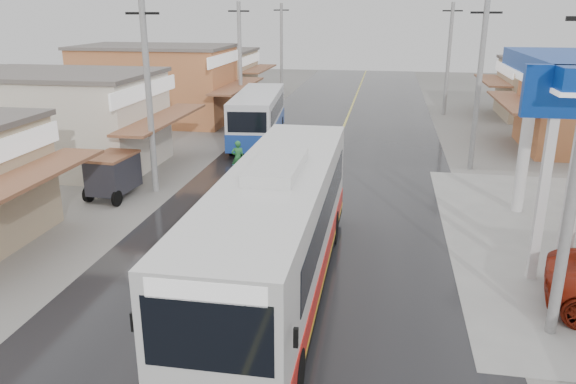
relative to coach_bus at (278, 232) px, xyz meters
name	(u,v)px	position (x,y,z in m)	size (l,w,h in m)	color
ground	(272,308)	(-0.03, -0.80, -1.86)	(120.00, 120.00, 0.00)	slate
road	(330,162)	(-0.03, 14.20, -1.85)	(12.00, 90.00, 0.02)	black
centre_line	(330,162)	(-0.03, 14.20, -1.84)	(0.15, 90.00, 0.01)	#D8CC4C
shopfronts_left	(121,140)	(-13.03, 17.20, -1.86)	(11.00, 44.00, 5.20)	tan
utility_poles_left	(206,152)	(-7.03, 15.20, -1.86)	(1.60, 50.00, 8.00)	gray
utility_poles_right	(470,169)	(6.97, 14.20, -1.86)	(1.60, 36.00, 8.00)	gray
coach_bus	(278,232)	(0.00, 0.00, 0.00)	(2.92, 12.39, 3.86)	silver
second_bus	(258,116)	(-4.67, 18.02, -0.30)	(3.20, 8.95, 2.91)	silver
cyclist	(239,168)	(-3.77, 10.13, -1.22)	(1.07, 1.92, 1.96)	black
tricycle_near	(113,173)	(-8.37, 7.04, -0.80)	(1.75, 2.52, 1.85)	#26262D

